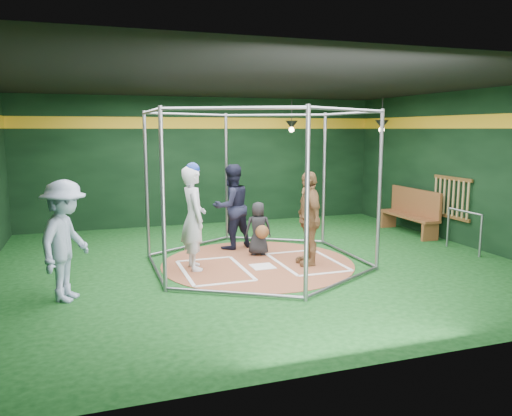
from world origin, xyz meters
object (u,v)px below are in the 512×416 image
object	(u,v)px
visitor_leopard	(309,218)
dugout_bench	(411,211)
batter_figure	(194,217)
umpire	(232,207)

from	to	relation	value
visitor_leopard	dugout_bench	world-z (taller)	visitor_leopard
batter_figure	dugout_bench	distance (m)	6.11
umpire	dugout_bench	size ratio (longest dim) A/B	0.95
batter_figure	dugout_bench	size ratio (longest dim) A/B	1.03
visitor_leopard	umpire	world-z (taller)	umpire
umpire	dugout_bench	world-z (taller)	umpire
visitor_leopard	batter_figure	bearing A→B (deg)	-93.33
umpire	dugout_bench	bearing A→B (deg)	163.71
visitor_leopard	umpire	size ratio (longest dim) A/B	0.98
dugout_bench	batter_figure	bearing A→B (deg)	-165.88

